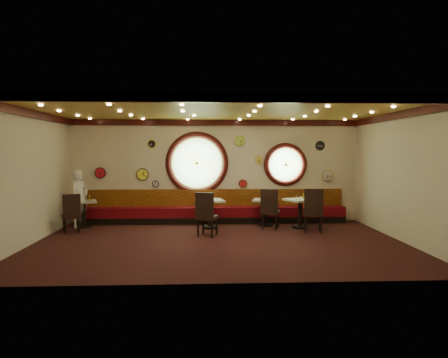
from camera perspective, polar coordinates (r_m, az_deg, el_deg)
floor at (r=9.83m, az=-0.67°, el=-9.09°), size 9.00×6.00×0.00m
ceiling at (r=9.62m, az=-0.68°, el=9.81°), size 9.00×6.00×0.02m
wall_back at (r=12.59m, az=-1.14°, el=1.15°), size 9.00×0.02×3.20m
wall_front at (r=6.60m, az=0.22°, el=-1.44°), size 9.00×0.02×3.20m
wall_left at (r=10.45m, az=-26.15°, el=0.16°), size 0.02×6.00×3.20m
wall_right at (r=10.73m, az=24.10°, el=0.31°), size 0.02×6.00×3.20m
molding_back at (r=12.55m, az=-1.14°, el=8.04°), size 9.00×0.10×0.18m
molding_front at (r=6.68m, az=0.20°, el=11.61°), size 9.00×0.10×0.18m
molding_left at (r=10.45m, az=-26.16°, el=8.45°), size 0.10×6.00×0.18m
molding_right at (r=10.73m, az=24.09°, el=8.38°), size 0.10×6.00×0.18m
banquette_base at (r=12.47m, az=-1.10°, el=-5.81°), size 8.00×0.55×0.20m
banquette_seat at (r=12.43m, az=-1.10°, el=-4.68°), size 8.00×0.55×0.30m
banquette_back at (r=12.60m, az=-1.13°, el=-2.73°), size 8.00×0.10×0.55m
porthole_left_glass at (r=12.57m, az=-3.88°, el=2.28°), size 1.66×0.02×1.66m
porthole_left_frame at (r=12.55m, az=-3.88°, el=2.28°), size 1.98×0.18×1.98m
porthole_left_ring at (r=12.52m, az=-3.88°, el=2.27°), size 1.61×0.03×1.61m
porthole_right_glass at (r=12.82m, az=8.74°, el=2.05°), size 1.10×0.02×1.10m
porthole_right_frame at (r=12.80m, az=8.76°, el=2.05°), size 1.38×0.18×1.38m
porthole_right_ring at (r=12.78m, az=8.78°, el=2.04°), size 1.09×0.03×1.09m
wall_clock_0 at (r=13.13m, az=14.54°, el=0.49°), size 0.34×0.03×0.34m
wall_clock_1 at (r=12.64m, az=-10.28°, el=4.95°), size 0.24×0.03×0.24m
wall_clock_2 at (r=12.96m, az=-17.26°, el=0.83°), size 0.32×0.03×0.32m
wall_clock_3 at (r=12.70m, az=-11.57°, el=0.64°), size 0.36×0.03×0.36m
wall_clock_4 at (r=12.67m, az=-9.76°, el=-0.70°), size 0.20×0.03×0.20m
wall_clock_5 at (r=13.04m, az=13.56°, el=4.66°), size 0.28×0.03×0.28m
wall_clock_6 at (r=12.58m, az=2.29°, el=5.47°), size 0.30×0.03×0.30m
wall_clock_7 at (r=12.62m, az=2.73°, el=-0.67°), size 0.24×0.03×0.24m
wall_clock_8 at (r=12.64m, az=5.00°, el=2.74°), size 0.22×0.03×0.22m
table_a at (r=12.41m, az=-19.39°, el=-4.28°), size 0.89×0.89×0.77m
table_b at (r=11.56m, az=-2.02°, el=-4.48°), size 0.89×0.89×0.83m
table_c at (r=12.00m, az=5.93°, el=-4.28°), size 0.88×0.88×0.80m
table_d at (r=11.78m, az=10.86°, el=-4.34°), size 1.01×1.01×0.84m
chair_a at (r=11.57m, az=-20.96°, el=-4.27°), size 0.60×0.60×0.67m
chair_b at (r=10.41m, az=-2.61°, el=-4.62°), size 0.62×0.62×0.72m
chair_c at (r=11.34m, az=6.56°, el=-3.93°), size 0.61×0.61×0.72m
chair_d at (r=11.17m, az=12.65°, el=-3.99°), size 0.60×0.60×0.75m
condiment_a_salt at (r=12.45m, az=-19.52°, el=-2.70°), size 0.04×0.04×0.10m
condiment_b_salt at (r=11.58m, az=-2.24°, el=-2.66°), size 0.04×0.04×0.11m
condiment_c_salt at (r=12.03m, az=5.63°, el=-2.61°), size 0.04×0.04×0.10m
condiment_d_salt at (r=11.82m, az=10.30°, el=-2.55°), size 0.03×0.03×0.09m
condiment_a_pepper at (r=12.29m, az=-19.18°, el=-2.81°), size 0.03×0.03×0.09m
condiment_b_pepper at (r=11.52m, az=-1.91°, el=-2.71°), size 0.04×0.04×0.10m
condiment_c_pepper at (r=11.98m, az=6.02°, el=-2.63°), size 0.04×0.04×0.10m
condiment_d_pepper at (r=11.75m, az=10.87°, el=-2.60°), size 0.03×0.03×0.09m
condiment_a_bottle at (r=12.39m, az=-18.62°, el=-2.57°), size 0.05×0.05×0.16m
condiment_b_bottle at (r=11.61m, az=-1.52°, el=-2.58°), size 0.04×0.04×0.14m
condiment_c_bottle at (r=12.09m, az=6.27°, el=-2.43°), size 0.05×0.05×0.16m
condiment_d_bottle at (r=11.85m, az=11.23°, el=-2.38°), size 0.05×0.05×0.16m
waiter at (r=12.36m, az=-19.92°, el=-2.65°), size 0.62×0.73×1.69m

